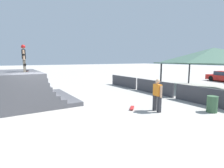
# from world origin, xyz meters

# --- Properties ---
(ground_plane) EXTENTS (160.00, 160.00, 0.00)m
(ground_plane) POSITION_xyz_m (0.00, 0.00, 0.00)
(ground_plane) COLOR #ADA8A0
(quarter_pipe_ramp) EXTENTS (5.30, 4.34, 1.99)m
(quarter_pipe_ramp) POSITION_xyz_m (-2.38, -0.42, 0.89)
(quarter_pipe_ramp) COLOR #4C4C51
(quarter_pipe_ramp) RESTS_ON ground
(skater_on_deck) EXTENTS (0.67, 0.25, 1.56)m
(skater_on_deck) POSITION_xyz_m (-1.73, -0.41, 2.89)
(skater_on_deck) COLOR #6B6051
(skater_on_deck) RESTS_ON quarter_pipe_ramp
(skateboard_on_deck) EXTENTS (0.82, 0.38, 0.09)m
(skateboard_on_deck) POSITION_xyz_m (-2.05, -0.30, 2.05)
(skateboard_on_deck) COLOR red
(skateboard_on_deck) RESTS_ON quarter_pipe_ramp
(bystander_walking) EXTENTS (0.69, 0.29, 1.71)m
(bystander_walking) POSITION_xyz_m (3.31, 5.24, 0.95)
(bystander_walking) COLOR #2D2D33
(bystander_walking) RESTS_ON ground
(skateboard_on_ground) EXTENTS (0.73, 0.70, 0.09)m
(skateboard_on_ground) POSITION_xyz_m (2.26, 4.42, 0.06)
(skateboard_on_ground) COLOR red
(skateboard_on_ground) RESTS_ON ground
(barrier_fence) EXTENTS (12.26, 0.12, 1.05)m
(barrier_fence) POSITION_xyz_m (-0.36, 8.64, 0.53)
(barrier_fence) COLOR #3D3D42
(barrier_fence) RESTS_ON ground
(pavilion_shelter) EXTENTS (8.81, 5.33, 3.72)m
(pavilion_shelter) POSITION_xyz_m (1.20, 14.08, 3.01)
(pavilion_shelter) COLOR #2D2D33
(pavilion_shelter) RESTS_ON ground
(trash_bin) EXTENTS (0.52, 0.52, 0.85)m
(trash_bin) POSITION_xyz_m (4.90, 7.57, 0.42)
(trash_bin) COLOR #385B3D
(trash_bin) RESTS_ON ground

